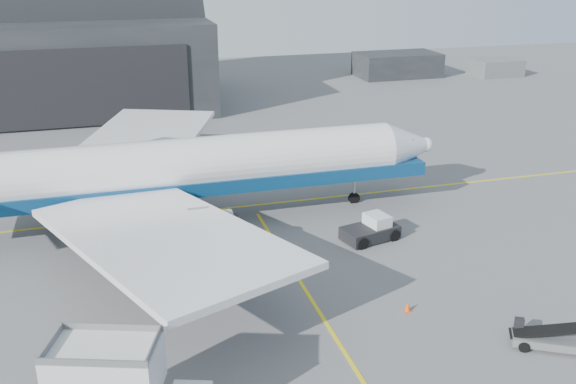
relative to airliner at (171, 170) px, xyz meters
name	(u,v)px	position (x,y,z in m)	size (l,w,h in m)	color
ground	(329,328)	(6.85, -18.21, -4.49)	(200.00, 200.00, 0.00)	#565659
taxi_lines	(274,240)	(6.85, -5.55, -4.48)	(80.00, 42.12, 0.02)	gold
hangar	(17,38)	(-15.15, 46.73, 5.05)	(50.00, 28.30, 28.00)	black
distant_bldg_a	(396,76)	(44.85, 53.79, -4.49)	(14.00, 8.00, 4.00)	black
distant_bldg_b	(495,75)	(61.85, 49.79, -4.49)	(8.00, 6.00, 2.80)	slate
airliner	(171,170)	(0.00, 0.00, 0.00)	(45.76, 44.38, 16.06)	white
pushback_tug	(371,230)	(14.06, -7.41, -3.76)	(4.66, 3.33, 1.96)	black
belt_loader_b	(553,339)	(18.14, -23.48, -3.92)	(4.73, 3.55, 1.84)	slate
traffic_cone	(408,307)	(12.11, -17.71, -4.21)	(0.41, 0.41, 0.59)	#E94607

